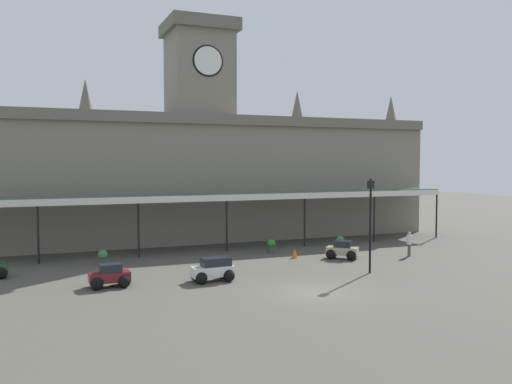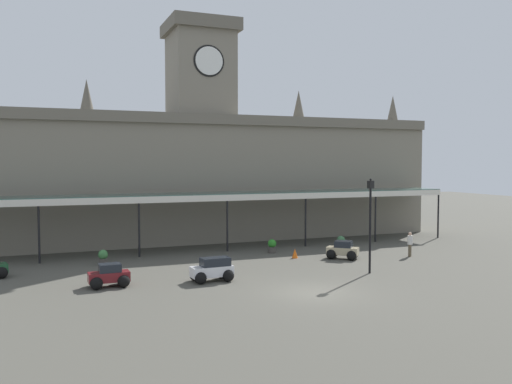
{
  "view_description": "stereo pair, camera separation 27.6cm",
  "coord_description": "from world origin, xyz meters",
  "px_view_note": "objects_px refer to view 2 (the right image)",
  "views": [
    {
      "loc": [
        -12.63,
        -23.21,
        6.4
      ],
      "look_at": [
        0.0,
        7.72,
        4.55
      ],
      "focal_mm": 38.03,
      "sensor_mm": 36.0,
      "label": 1
    },
    {
      "loc": [
        -12.38,
        -23.32,
        6.4
      ],
      "look_at": [
        0.0,
        7.72,
        4.55
      ],
      "focal_mm": 38.03,
      "sensor_mm": 36.0,
      "label": 2
    }
  ],
  "objects_px": {
    "pedestrian_beside_cars": "(410,243)",
    "planter_forecourt_centre": "(341,242)",
    "planter_near_kerb": "(103,257)",
    "car_maroon_sedan": "(109,277)",
    "car_beige_sedan": "(343,251)",
    "planter_by_canopy": "(272,246)",
    "victorian_lamppost": "(370,215)",
    "traffic_cone": "(295,253)",
    "car_white_estate": "(212,271)"
  },
  "relations": [
    {
      "from": "planter_forecourt_centre",
      "to": "car_maroon_sedan",
      "type": "bearing_deg",
      "value": -160.32
    },
    {
      "from": "pedestrian_beside_cars",
      "to": "planter_by_canopy",
      "type": "relative_size",
      "value": 1.74
    },
    {
      "from": "car_beige_sedan",
      "to": "planter_forecourt_centre",
      "type": "bearing_deg",
      "value": 61.02
    },
    {
      "from": "car_maroon_sedan",
      "to": "planter_forecourt_centre",
      "type": "bearing_deg",
      "value": 19.68
    },
    {
      "from": "car_beige_sedan",
      "to": "victorian_lamppost",
      "type": "relative_size",
      "value": 0.41
    },
    {
      "from": "pedestrian_beside_cars",
      "to": "planter_by_canopy",
      "type": "xyz_separation_m",
      "value": [
        -8.09,
        4.84,
        -0.42
      ]
    },
    {
      "from": "car_beige_sedan",
      "to": "traffic_cone",
      "type": "height_order",
      "value": "car_beige_sedan"
    },
    {
      "from": "car_maroon_sedan",
      "to": "planter_near_kerb",
      "type": "distance_m",
      "value": 6.17
    },
    {
      "from": "planter_near_kerb",
      "to": "car_maroon_sedan",
      "type": "bearing_deg",
      "value": -93.22
    },
    {
      "from": "car_beige_sedan",
      "to": "planter_by_canopy",
      "type": "height_order",
      "value": "car_beige_sedan"
    },
    {
      "from": "pedestrian_beside_cars",
      "to": "traffic_cone",
      "type": "relative_size",
      "value": 2.6
    },
    {
      "from": "car_maroon_sedan",
      "to": "planter_near_kerb",
      "type": "xyz_separation_m",
      "value": [
        0.35,
        6.16,
        -0.01
      ]
    },
    {
      "from": "car_beige_sedan",
      "to": "car_white_estate",
      "type": "height_order",
      "value": "car_white_estate"
    },
    {
      "from": "planter_forecourt_centre",
      "to": "victorian_lamppost",
      "type": "bearing_deg",
      "value": -109.91
    },
    {
      "from": "car_white_estate",
      "to": "planter_by_canopy",
      "type": "relative_size",
      "value": 2.38
    },
    {
      "from": "victorian_lamppost",
      "to": "traffic_cone",
      "type": "distance_m",
      "value": 7.01
    },
    {
      "from": "car_maroon_sedan",
      "to": "planter_by_canopy",
      "type": "height_order",
      "value": "car_maroon_sedan"
    },
    {
      "from": "planter_by_canopy",
      "to": "planter_near_kerb",
      "type": "bearing_deg",
      "value": -178.46
    },
    {
      "from": "planter_by_canopy",
      "to": "planter_forecourt_centre",
      "type": "height_order",
      "value": "same"
    },
    {
      "from": "car_beige_sedan",
      "to": "car_white_estate",
      "type": "relative_size",
      "value": 0.98
    },
    {
      "from": "car_beige_sedan",
      "to": "car_white_estate",
      "type": "distance_m",
      "value": 10.54
    },
    {
      "from": "planter_by_canopy",
      "to": "planter_forecourt_centre",
      "type": "distance_m",
      "value": 5.43
    },
    {
      "from": "car_white_estate",
      "to": "traffic_cone",
      "type": "distance_m",
      "value": 8.57
    },
    {
      "from": "pedestrian_beside_cars",
      "to": "planter_near_kerb",
      "type": "relative_size",
      "value": 1.74
    },
    {
      "from": "pedestrian_beside_cars",
      "to": "planter_forecourt_centre",
      "type": "distance_m",
      "value": 5.31
    },
    {
      "from": "pedestrian_beside_cars",
      "to": "planter_near_kerb",
      "type": "bearing_deg",
      "value": 167.02
    },
    {
      "from": "pedestrian_beside_cars",
      "to": "victorian_lamppost",
      "type": "bearing_deg",
      "value": -146.86
    },
    {
      "from": "car_maroon_sedan",
      "to": "planter_near_kerb",
      "type": "relative_size",
      "value": 2.15
    },
    {
      "from": "car_maroon_sedan",
      "to": "pedestrian_beside_cars",
      "type": "bearing_deg",
      "value": 4.65
    },
    {
      "from": "car_beige_sedan",
      "to": "traffic_cone",
      "type": "bearing_deg",
      "value": 153.63
    },
    {
      "from": "pedestrian_beside_cars",
      "to": "planter_forecourt_centre",
      "type": "bearing_deg",
      "value": 120.15
    },
    {
      "from": "pedestrian_beside_cars",
      "to": "traffic_cone",
      "type": "xyz_separation_m",
      "value": [
        -7.51,
        2.34,
        -0.59
      ]
    },
    {
      "from": "car_beige_sedan",
      "to": "traffic_cone",
      "type": "distance_m",
      "value": 3.17
    },
    {
      "from": "car_white_estate",
      "to": "planter_by_canopy",
      "type": "bearing_deg",
      "value": 47.4
    },
    {
      "from": "victorian_lamppost",
      "to": "planter_forecourt_centre",
      "type": "relative_size",
      "value": 5.7
    },
    {
      "from": "planter_by_canopy",
      "to": "planter_near_kerb",
      "type": "height_order",
      "value": "same"
    },
    {
      "from": "pedestrian_beside_cars",
      "to": "planter_forecourt_centre",
      "type": "height_order",
      "value": "pedestrian_beside_cars"
    },
    {
      "from": "victorian_lamppost",
      "to": "planter_by_canopy",
      "type": "xyz_separation_m",
      "value": [
        -2.43,
        8.53,
        -2.87
      ]
    },
    {
      "from": "car_maroon_sedan",
      "to": "planter_forecourt_centre",
      "type": "distance_m",
      "value": 18.42
    },
    {
      "from": "car_white_estate",
      "to": "pedestrian_beside_cars",
      "type": "xyz_separation_m",
      "value": [
        14.69,
        2.34,
        0.34
      ]
    },
    {
      "from": "planter_forecourt_centre",
      "to": "planter_near_kerb",
      "type": "xyz_separation_m",
      "value": [
        -17.0,
        -0.05,
        0.0
      ]
    },
    {
      "from": "car_white_estate",
      "to": "car_beige_sedan",
      "type": "bearing_deg",
      "value": 18.12
    },
    {
      "from": "car_white_estate",
      "to": "victorian_lamppost",
      "type": "height_order",
      "value": "victorian_lamppost"
    },
    {
      "from": "victorian_lamppost",
      "to": "planter_forecourt_centre",
      "type": "bearing_deg",
      "value": 70.09
    },
    {
      "from": "victorian_lamppost",
      "to": "planter_near_kerb",
      "type": "relative_size",
      "value": 5.7
    },
    {
      "from": "car_beige_sedan",
      "to": "pedestrian_beside_cars",
      "type": "bearing_deg",
      "value": -11.36
    },
    {
      "from": "car_beige_sedan",
      "to": "victorian_lamppost",
      "type": "height_order",
      "value": "victorian_lamppost"
    },
    {
      "from": "traffic_cone",
      "to": "planter_by_canopy",
      "type": "distance_m",
      "value": 2.57
    },
    {
      "from": "car_white_estate",
      "to": "planter_near_kerb",
      "type": "relative_size",
      "value": 2.38
    },
    {
      "from": "planter_near_kerb",
      "to": "traffic_cone",
      "type": "bearing_deg",
      "value": -10.2
    }
  ]
}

